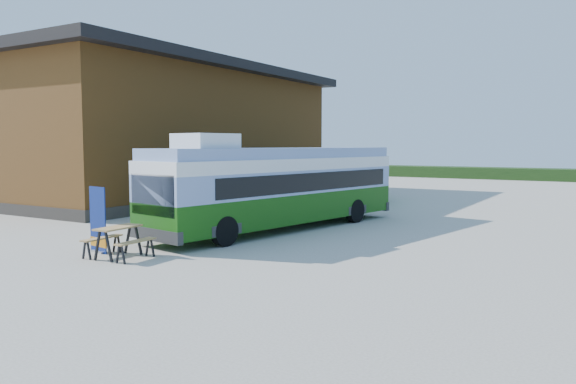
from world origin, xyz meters
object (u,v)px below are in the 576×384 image
Objects in this scene: bus at (279,185)px; picnic_table at (118,235)px; banner at (98,226)px; person_b at (265,185)px; person_a at (304,201)px; slurry_tanker at (362,178)px.

picnic_table is at bearing -88.53° from bus.
bus is 6.03× the size of banner.
banner is at bearing 50.63° from person_b.
person_a is 0.28× the size of slurry_tanker.
bus is at bearing 82.21° from banner.
bus is 7.24× the size of picnic_table.
bus is at bearing 70.32° from person_b.
slurry_tanker reaches higher than banner.
person_a is 8.42m from slurry_tanker.
bus is 6.86× the size of person_b.
person_b is at bearing 116.57° from banner.
banner reaches higher than person_b.
banner is 1.12× the size of person_a.
person_b is at bearing 103.12° from person_a.
slurry_tanker reaches higher than person_a.
picnic_table is 0.26× the size of slurry_tanker.
picnic_table is 0.93× the size of person_a.
bus is 6.72× the size of person_a.
slurry_tanker is (0.87, 16.61, 0.56)m from banner.
person_a is at bearing -98.86° from slurry_tanker.
picnic_table is (-1.05, -6.59, -0.99)m from bus.
slurry_tanker is at bearing 136.49° from person_b.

